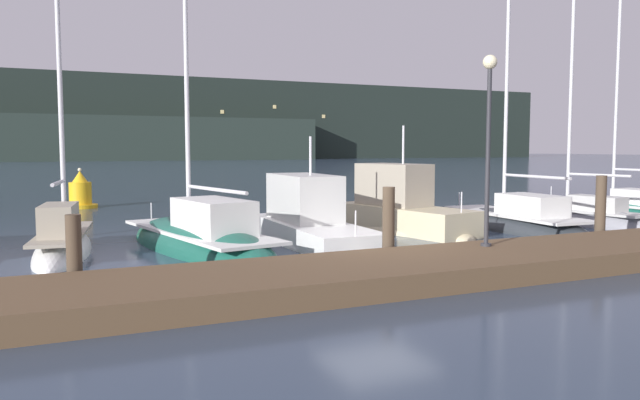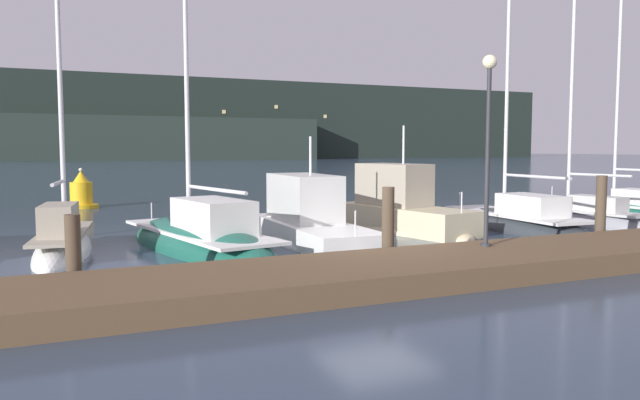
# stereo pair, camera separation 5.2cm
# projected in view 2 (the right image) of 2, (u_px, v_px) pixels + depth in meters

# --- Properties ---
(ground_plane) EXTENTS (400.00, 400.00, 0.00)m
(ground_plane) POSITION_uv_depth(u_px,v_px,m) (376.00, 261.00, 14.73)
(ground_plane) COLOR #2D3D51
(dock) EXTENTS (33.61, 2.80, 0.45)m
(dock) POSITION_uv_depth(u_px,v_px,m) (429.00, 268.00, 12.73)
(dock) COLOR brown
(dock) RESTS_ON ground
(mooring_pile_1) EXTENTS (0.28, 0.28, 1.45)m
(mooring_pile_1) POSITION_uv_depth(u_px,v_px,m) (73.00, 254.00, 11.44)
(mooring_pile_1) COLOR #4C3D2D
(mooring_pile_1) RESTS_ON ground
(mooring_pile_2) EXTENTS (0.28, 0.28, 1.79)m
(mooring_pile_2) POSITION_uv_depth(u_px,v_px,m) (388.00, 226.00, 14.17)
(mooring_pile_2) COLOR #4C3D2D
(mooring_pile_2) RESTS_ON ground
(mooring_pile_3) EXTENTS (0.28, 0.28, 1.92)m
(mooring_pile_3) POSITION_uv_depth(u_px,v_px,m) (601.00, 211.00, 16.92)
(mooring_pile_3) COLOR #4C3D2D
(mooring_pile_3) RESTS_ON ground
(sailboat_berth_3) EXTENTS (2.07, 5.34, 8.38)m
(sailboat_berth_3) POSITION_uv_depth(u_px,v_px,m) (63.00, 248.00, 15.55)
(sailboat_berth_3) COLOR white
(sailboat_berth_3) RESTS_ON ground
(sailboat_berth_4) EXTENTS (3.50, 7.84, 12.21)m
(sailboat_berth_4) POSITION_uv_depth(u_px,v_px,m) (200.00, 245.00, 16.34)
(sailboat_berth_4) COLOR #195647
(sailboat_berth_4) RESTS_ON ground
(motorboat_berth_5) EXTENTS (2.18, 6.64, 3.43)m
(motorboat_berth_5) POSITION_uv_depth(u_px,v_px,m) (310.00, 230.00, 17.57)
(motorboat_berth_5) COLOR white
(motorboat_berth_5) RESTS_ON ground
(motorboat_berth_6) EXTENTS (2.92, 5.83, 3.82)m
(motorboat_berth_6) POSITION_uv_depth(u_px,v_px,m) (403.00, 217.00, 19.99)
(motorboat_berth_6) COLOR beige
(motorboat_berth_6) RESTS_ON ground
(sailboat_berth_7) EXTENTS (2.33, 6.89, 9.07)m
(sailboat_berth_7) POSITION_uv_depth(u_px,v_px,m) (516.00, 226.00, 20.37)
(sailboat_berth_7) COLOR #2D3338
(sailboat_berth_7) RESTS_ON ground
(sailboat_berth_8) EXTENTS (2.18, 5.82, 8.44)m
(sailboat_berth_8) POSITION_uv_depth(u_px,v_px,m) (580.00, 221.00, 21.74)
(sailboat_berth_8) COLOR gray
(sailboat_berth_8) RESTS_ON ground
(sailboat_berth_9) EXTENTS (2.18, 8.19, 11.36)m
(sailboat_berth_9) POSITION_uv_depth(u_px,v_px,m) (629.00, 215.00, 23.66)
(sailboat_berth_9) COLOR #195647
(sailboat_berth_9) RESTS_ON ground
(channel_buoy) EXTENTS (1.44, 1.44, 1.78)m
(channel_buoy) POSITION_uv_depth(u_px,v_px,m) (81.00, 194.00, 27.62)
(channel_buoy) COLOR gold
(channel_buoy) RESTS_ON ground
(dock_lamppost) EXTENTS (0.32, 0.32, 4.27)m
(dock_lamppost) POSITION_uv_depth(u_px,v_px,m) (488.00, 120.00, 13.86)
(dock_lamppost) COLOR #2D2D33
(dock_lamppost) RESTS_ON dock
(hillside_backdrop) EXTENTS (240.00, 23.00, 18.07)m
(hillside_backdrop) POSITION_uv_depth(u_px,v_px,m) (56.00, 121.00, 130.40)
(hillside_backdrop) COLOR #1E2823
(hillside_backdrop) RESTS_ON ground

